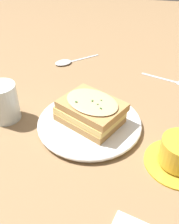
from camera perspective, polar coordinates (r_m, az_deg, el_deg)
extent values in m
plane|color=olive|center=(0.69, -1.09, -1.46)|extent=(2.40, 2.40, 0.00)
cylinder|color=white|center=(0.66, 0.00, -2.50)|extent=(0.25, 0.25, 0.02)
torus|color=white|center=(0.66, 0.00, -2.27)|extent=(0.26, 0.26, 0.01)
cube|color=#B2844C|center=(0.65, 0.00, -1.27)|extent=(0.18, 0.16, 0.02)
cube|color=#E0C16B|center=(0.64, 0.00, 0.00)|extent=(0.18, 0.16, 0.02)
cube|color=#B2844C|center=(0.63, 0.53, 1.36)|extent=(0.18, 0.16, 0.02)
ellipsoid|color=#DBBC7F|center=(0.62, 0.53, 2.32)|extent=(0.16, 0.15, 0.01)
cube|color=#2D6028|center=(0.59, 2.48, 0.82)|extent=(0.01, 0.00, 0.00)
cube|color=#2D6028|center=(0.62, 2.59, 2.60)|extent=(0.00, 0.00, 0.00)
cube|color=#2D6028|center=(0.61, 0.62, 2.47)|extent=(0.00, 0.01, 0.00)
cube|color=#2D6028|center=(0.60, 1.77, 1.70)|extent=(0.00, 0.00, 0.00)
cube|color=#2D6028|center=(0.61, -2.91, 2.26)|extent=(0.01, 0.00, 0.00)
cylinder|color=gold|center=(0.61, 18.68, -10.30)|extent=(0.15, 0.15, 0.01)
cylinder|color=silver|center=(0.70, -18.24, 2.02)|extent=(0.08, 0.08, 0.10)
cube|color=silver|center=(0.89, 14.91, 7.24)|extent=(0.12, 0.05, 0.00)
cube|color=silver|center=(0.99, -1.11, 11.67)|extent=(0.09, 0.08, 0.00)
ellipsoid|color=silver|center=(0.95, -5.72, 10.67)|extent=(0.07, 0.07, 0.01)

